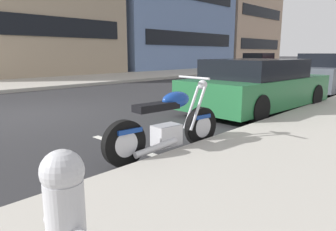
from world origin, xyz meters
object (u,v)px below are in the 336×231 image
parked_car_across_street (257,86)px  car_opposite_curb (259,63)px  parked_car_at_intersection (330,74)px  fire_hydrant (65,215)px  parked_motorcycle (168,126)px

parked_car_across_street → car_opposite_curb: bearing=30.4°
parked_car_across_street → car_opposite_curb: size_ratio=1.06×
parked_car_across_street → car_opposite_curb: car_opposite_curb is taller
parked_car_at_intersection → fire_hydrant: size_ratio=5.62×
parked_motorcycle → parked_car_across_street: 4.20m
parked_motorcycle → fire_hydrant: 2.77m
parked_car_at_intersection → parked_motorcycle: bearing=-172.8°
parked_car_at_intersection → car_opposite_curb: car_opposite_curb is taller
car_opposite_curb → fire_hydrant: (-21.37, -9.82, -0.12)m
parked_motorcycle → car_opposite_curb: (19.01, 8.37, 0.27)m
parked_car_across_street → fire_hydrant: 6.85m
parked_car_across_street → parked_car_at_intersection: bearing=1.5°
fire_hydrant → parked_motorcycle: bearing=31.5°
parked_motorcycle → parked_car_across_street: bearing=16.1°
car_opposite_curb → parked_car_across_street: bearing=24.9°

